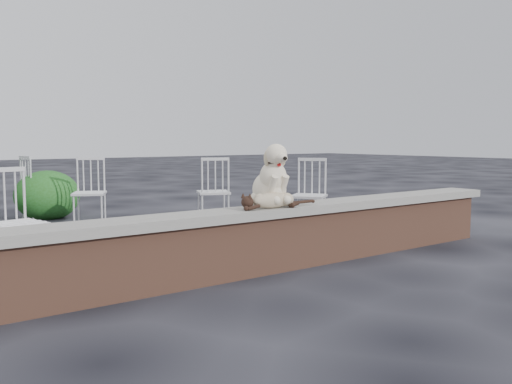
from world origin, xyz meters
TOP-DOWN VIEW (x-y plane):
  - ground at (0.00, 0.00)m, footprint 60.00×60.00m
  - brick_wall at (0.00, 0.00)m, footprint 6.00×0.30m
  - capstone at (0.00, 0.00)m, footprint 6.20×0.40m
  - dog at (0.08, 0.06)m, footprint 0.45×0.55m
  - cat at (0.00, -0.09)m, footprint 0.95×0.36m
  - chair_a at (-1.85, 1.17)m, footprint 0.67×0.67m
  - chair_b at (-0.35, 3.49)m, footprint 0.76×0.76m
  - chair_e at (-0.68, 4.70)m, footprint 0.63×0.63m
  - chair_c at (1.08, 2.59)m, footprint 0.74×0.74m
  - chair_d at (1.81, 1.43)m, footprint 0.78×0.78m

SIDE VIEW (x-z plane):
  - ground at x=0.00m, z-range 0.00..0.00m
  - brick_wall at x=0.00m, z-range 0.00..0.50m
  - chair_a at x=-1.85m, z-range 0.00..0.94m
  - chair_b at x=-0.35m, z-range 0.00..0.94m
  - chair_e at x=-0.68m, z-range 0.00..0.94m
  - chair_c at x=1.08m, z-range 0.00..0.94m
  - chair_d at x=1.81m, z-range 0.00..0.94m
  - capstone at x=0.00m, z-range 0.50..0.58m
  - cat at x=0.00m, z-range 0.58..0.74m
  - dog at x=0.08m, z-range 0.58..1.16m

